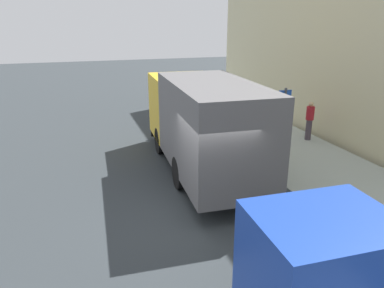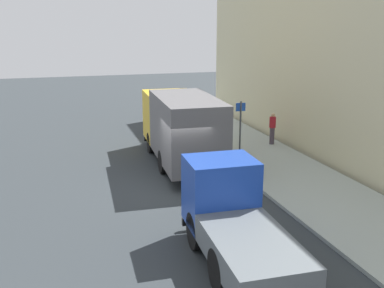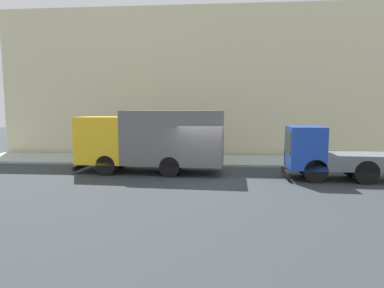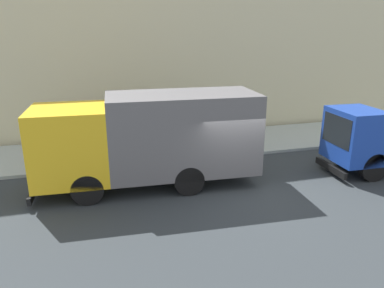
# 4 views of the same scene
# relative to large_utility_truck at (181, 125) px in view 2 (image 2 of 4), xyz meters

# --- Properties ---
(ground) EXTENTS (80.00, 80.00, 0.00)m
(ground) POSITION_rel_large_utility_truck_xyz_m (-1.09, -2.74, -1.78)
(ground) COLOR #2F3538
(sidewalk) EXTENTS (3.98, 30.00, 0.13)m
(sidewalk) POSITION_rel_large_utility_truck_xyz_m (3.91, -2.74, -1.71)
(sidewalk) COLOR #A4AEA7
(sidewalk) RESTS_ON ground
(building_facade) EXTENTS (0.50, 30.00, 10.34)m
(building_facade) POSITION_rel_large_utility_truck_xyz_m (6.40, -2.74, 3.39)
(building_facade) COLOR beige
(building_facade) RESTS_ON ground
(large_utility_truck) EXTENTS (2.73, 7.65, 3.22)m
(large_utility_truck) POSITION_rel_large_utility_truck_xyz_m (0.00, 0.00, 0.00)
(large_utility_truck) COLOR yellow
(large_utility_truck) RESTS_ON ground
(small_flatbed_truck) EXTENTS (2.12, 5.11, 2.48)m
(small_flatbed_truck) POSITION_rel_large_utility_truck_xyz_m (-0.98, -8.56, -0.62)
(small_flatbed_truck) COLOR #1A3EA7
(small_flatbed_truck) RESTS_ON ground
(pedestrian_walking) EXTENTS (0.49, 0.49, 1.63)m
(pedestrian_walking) POSITION_rel_large_utility_truck_xyz_m (2.90, 3.13, -0.79)
(pedestrian_walking) COLOR brown
(pedestrian_walking) RESTS_ON sidewalk
(pedestrian_standing) EXTENTS (0.36, 0.36, 1.62)m
(pedestrian_standing) POSITION_rel_large_utility_truck_xyz_m (5.30, 1.47, -0.79)
(pedestrian_standing) COLOR #463C47
(pedestrian_standing) RESTS_ON sidewalk
(traffic_cone_orange) EXTENTS (0.46, 0.46, 0.65)m
(traffic_cone_orange) POSITION_rel_large_utility_truck_xyz_m (2.81, 3.90, -1.32)
(traffic_cone_orange) COLOR orange
(traffic_cone_orange) RESTS_ON sidewalk
(street_sign_post) EXTENTS (0.44, 0.08, 2.78)m
(street_sign_post) POSITION_rel_large_utility_truck_xyz_m (2.41, -1.06, -0.02)
(street_sign_post) COLOR #4C5156
(street_sign_post) RESTS_ON sidewalk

